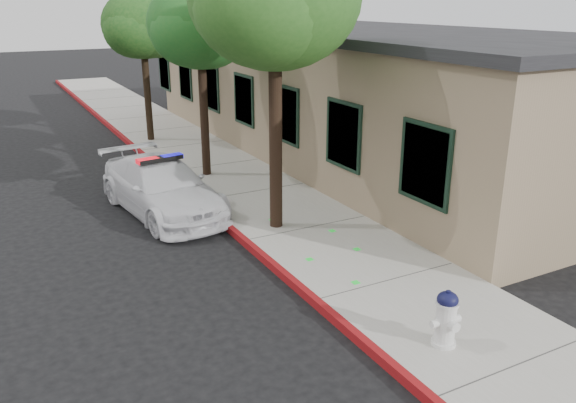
# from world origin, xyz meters

# --- Properties ---
(ground) EXTENTS (120.00, 120.00, 0.00)m
(ground) POSITION_xyz_m (0.00, 0.00, 0.00)
(ground) COLOR black
(ground) RESTS_ON ground
(sidewalk) EXTENTS (3.20, 60.00, 0.15)m
(sidewalk) POSITION_xyz_m (1.60, 3.00, 0.07)
(sidewalk) COLOR #9A978C
(sidewalk) RESTS_ON ground
(red_curb) EXTENTS (0.14, 60.00, 0.16)m
(red_curb) POSITION_xyz_m (0.06, 3.00, 0.08)
(red_curb) COLOR maroon
(red_curb) RESTS_ON ground
(clapboard_building) EXTENTS (7.30, 20.89, 4.24)m
(clapboard_building) POSITION_xyz_m (6.69, 9.00, 2.13)
(clapboard_building) COLOR #877358
(clapboard_building) RESTS_ON ground
(police_car) EXTENTS (2.47, 4.83, 1.46)m
(police_car) POSITION_xyz_m (-0.91, 5.94, 0.68)
(police_car) COLOR silver
(police_car) RESTS_ON ground
(fire_hydrant) EXTENTS (0.52, 0.45, 0.90)m
(fire_hydrant) POSITION_xyz_m (1.04, -2.10, 0.60)
(fire_hydrant) COLOR silver
(fire_hydrant) RESTS_ON sidewalk
(street_tree_near) EXTENTS (3.69, 3.58, 6.55)m
(street_tree_near) POSITION_xyz_m (1.04, 3.45, 5.04)
(street_tree_near) COLOR black
(street_tree_near) RESTS_ON sidewalk
(street_tree_mid) EXTENTS (2.95, 2.97, 5.55)m
(street_tree_mid) POSITION_xyz_m (1.10, 8.21, 4.33)
(street_tree_mid) COLOR black
(street_tree_mid) RESTS_ON sidewalk
(street_tree_far) EXTENTS (2.97, 2.81, 5.32)m
(street_tree_far) POSITION_xyz_m (0.90, 13.44, 4.15)
(street_tree_far) COLOR black
(street_tree_far) RESTS_ON sidewalk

